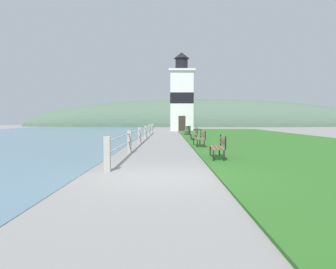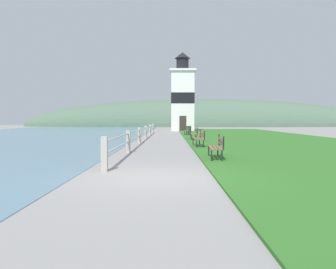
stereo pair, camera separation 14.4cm
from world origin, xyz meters
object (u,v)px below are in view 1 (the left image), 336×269
Objects in this scene: park_bench_midway at (201,137)px; park_bench_by_lighthouse at (188,130)px; park_bench_near at (219,146)px; trash_bin at (188,130)px; park_bench_far at (195,133)px; lighthouse at (182,97)px.

park_bench_midway is 13.95m from park_bench_by_lighthouse.
park_bench_by_lighthouse is at bearing -86.55° from park_bench_near.
park_bench_by_lighthouse is 2.38× the size of trash_bin.
park_bench_far is at bearing 98.15° from park_bench_by_lighthouse.
lighthouse is (-0.19, 19.50, 4.02)m from park_bench_far.
lighthouse is (0.02, 25.89, 4.02)m from park_bench_midway.
lighthouse reaches higher than trash_bin.
trash_bin is (0.28, -10.24, -4.14)m from lighthouse.
park_bench_far is at bearing -93.90° from park_bench_midway.
lighthouse is at bearing -92.10° from park_bench_midway.
park_bench_midway is 6.39m from park_bench_far.
lighthouse reaches higher than park_bench_by_lighthouse.
park_bench_midway is (-0.15, 5.68, 0.00)m from park_bench_near.
trash_bin is at bearing -87.03° from park_bench_by_lighthouse.
park_bench_far is 19.91m from lighthouse.
park_bench_near is 0.17× the size of lighthouse.
park_bench_midway reaches higher than trash_bin.
park_bench_near is 12.07m from park_bench_far.
park_bench_midway is at bearing -91.07° from trash_bin.
park_bench_by_lighthouse is (0.15, 13.95, 0.00)m from park_bench_midway.
lighthouse is at bearing -81.62° from park_bench_by_lighthouse.
park_bench_far and park_bench_by_lighthouse have the same top height.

